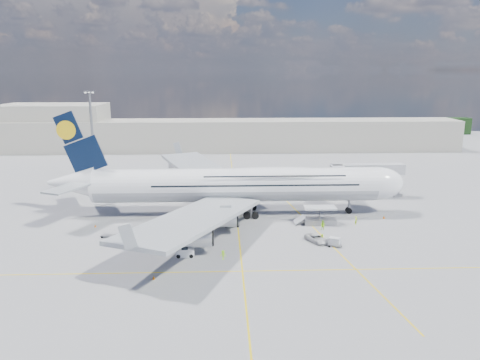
{
  "coord_description": "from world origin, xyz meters",
  "views": [
    {
      "loc": [
        -2.99,
        -88.77,
        31.08
      ],
      "look_at": [
        0.68,
        8.0,
        8.29
      ],
      "focal_mm": 35.0,
      "sensor_mm": 36.0,
      "label": 1
    }
  ],
  "objects_px": {
    "light_mast": "(92,135)",
    "cone_tail": "(95,226)",
    "baggage_tug": "(185,252)",
    "cargo_loader": "(319,218)",
    "cone_wing_right_outer": "(154,278)",
    "crew_van": "(322,238)",
    "dolly_nose_near": "(232,222)",
    "cone_wing_left_inner": "(210,201)",
    "dolly_row_b": "(144,235)",
    "jet_bridge": "(358,173)",
    "dolly_row_c": "(204,241)",
    "dolly_back": "(108,236)",
    "crew_wing": "(165,236)",
    "crew_nose": "(356,221)",
    "cone_nose": "(384,217)",
    "airliner": "(238,184)",
    "crew_loader": "(323,225)",
    "cone_wing_right_inner": "(200,235)",
    "service_van": "(317,238)",
    "crew_tug": "(223,255)",
    "dolly_row_a": "(139,227)",
    "catering_truck_outer": "(181,171)",
    "dolly_nose_far": "(334,242)",
    "catering_truck_inner": "(173,191)",
    "cone_wing_left_outer": "(210,192)"
  },
  "relations": [
    {
      "from": "cone_wing_left_inner",
      "to": "dolly_row_b",
      "type": "bearing_deg",
      "value": -116.5
    },
    {
      "from": "dolly_back",
      "to": "crew_wing",
      "type": "bearing_deg",
      "value": 2.26
    },
    {
      "from": "baggage_tug",
      "to": "service_van",
      "type": "xyz_separation_m",
      "value": [
        23.87,
        6.14,
        -0.14
      ]
    },
    {
      "from": "crew_tug",
      "to": "cone_wing_right_inner",
      "type": "height_order",
      "value": "crew_tug"
    },
    {
      "from": "dolly_row_b",
      "to": "dolly_row_a",
      "type": "bearing_deg",
      "value": 107.15
    },
    {
      "from": "cone_wing_left_outer",
      "to": "cone_tail",
      "type": "relative_size",
      "value": 1.16
    },
    {
      "from": "cone_wing_right_outer",
      "to": "dolly_back",
      "type": "bearing_deg",
      "value": 120.85
    },
    {
      "from": "crew_tug",
      "to": "cone_nose",
      "type": "height_order",
      "value": "crew_tug"
    },
    {
      "from": "dolly_row_a",
      "to": "crew_van",
      "type": "distance_m",
      "value": 36.41
    },
    {
      "from": "catering_truck_outer",
      "to": "dolly_nose_far",
      "type": "bearing_deg",
      "value": -29.74
    },
    {
      "from": "cone_wing_right_inner",
      "to": "crew_nose",
      "type": "bearing_deg",
      "value": 10.34
    },
    {
      "from": "service_van",
      "to": "crew_wing",
      "type": "bearing_deg",
      "value": 148.76
    },
    {
      "from": "crew_nose",
      "to": "cone_wing_right_inner",
      "type": "relative_size",
      "value": 3.74
    },
    {
      "from": "dolly_row_a",
      "to": "cone_wing_left_inner",
      "type": "distance_m",
      "value": 23.15
    },
    {
      "from": "dolly_nose_far",
      "to": "crew_nose",
      "type": "relative_size",
      "value": 1.62
    },
    {
      "from": "dolly_nose_far",
      "to": "crew_tug",
      "type": "distance_m",
      "value": 20.83
    },
    {
      "from": "airliner",
      "to": "service_van",
      "type": "bearing_deg",
      "value": -51.33
    },
    {
      "from": "crew_nose",
      "to": "cone_nose",
      "type": "bearing_deg",
      "value": -25.37
    },
    {
      "from": "dolly_row_c",
      "to": "cone_wing_left_inner",
      "type": "xyz_separation_m",
      "value": [
        0.42,
        27.38,
        -0.06
      ]
    },
    {
      "from": "airliner",
      "to": "crew_loader",
      "type": "height_order",
      "value": "airliner"
    },
    {
      "from": "dolly_row_a",
      "to": "crew_tug",
      "type": "height_order",
      "value": "crew_tug"
    },
    {
      "from": "airliner",
      "to": "dolly_row_b",
      "type": "height_order",
      "value": "airliner"
    },
    {
      "from": "catering_truck_outer",
      "to": "cone_nose",
      "type": "height_order",
      "value": "catering_truck_outer"
    },
    {
      "from": "dolly_nose_near",
      "to": "service_van",
      "type": "bearing_deg",
      "value": -52.31
    },
    {
      "from": "catering_truck_inner",
      "to": "crew_van",
      "type": "height_order",
      "value": "catering_truck_inner"
    },
    {
      "from": "crew_wing",
      "to": "cone_tail",
      "type": "bearing_deg",
      "value": 82.94
    },
    {
      "from": "dolly_back",
      "to": "crew_tug",
      "type": "xyz_separation_m",
      "value": [
        21.89,
        -11.7,
        0.53
      ]
    },
    {
      "from": "dolly_nose_near",
      "to": "crew_wing",
      "type": "bearing_deg",
      "value": -169.25
    },
    {
      "from": "airliner",
      "to": "crew_tug",
      "type": "height_order",
      "value": "airliner"
    },
    {
      "from": "crew_van",
      "to": "dolly_nose_near",
      "type": "bearing_deg",
      "value": 40.26
    },
    {
      "from": "airliner",
      "to": "light_mast",
      "type": "distance_m",
      "value": 53.72
    },
    {
      "from": "jet_bridge",
      "to": "dolly_row_c",
      "type": "relative_size",
      "value": 6.62
    },
    {
      "from": "crew_wing",
      "to": "cone_wing_right_inner",
      "type": "xyz_separation_m",
      "value": [
        6.29,
        2.28,
        -0.7
      ]
    },
    {
      "from": "crew_wing",
      "to": "crew_tug",
      "type": "height_order",
      "value": "crew_wing"
    },
    {
      "from": "jet_bridge",
      "to": "dolly_row_c",
      "type": "xyz_separation_m",
      "value": [
        -36.38,
        -28.15,
        -6.55
      ]
    },
    {
      "from": "cone_wing_right_outer",
      "to": "catering_truck_inner",
      "type": "bearing_deg",
      "value": 91.91
    },
    {
      "from": "baggage_tug",
      "to": "cone_tail",
      "type": "xyz_separation_m",
      "value": [
        -19.45,
        16.26,
        -0.59
      ]
    },
    {
      "from": "light_mast",
      "to": "cone_tail",
      "type": "distance_m",
      "value": 45.74
    },
    {
      "from": "dolly_back",
      "to": "cone_wing_left_outer",
      "type": "distance_m",
      "value": 36.86
    },
    {
      "from": "airliner",
      "to": "dolly_nose_near",
      "type": "relative_size",
      "value": 23.48
    },
    {
      "from": "cargo_loader",
      "to": "cone_wing_right_outer",
      "type": "height_order",
      "value": "cargo_loader"
    },
    {
      "from": "dolly_back",
      "to": "cone_wing_right_outer",
      "type": "bearing_deg",
      "value": -43.94
    },
    {
      "from": "dolly_row_a",
      "to": "dolly_row_c",
      "type": "height_order",
      "value": "dolly_row_a"
    },
    {
      "from": "dolly_row_a",
      "to": "catering_truck_outer",
      "type": "height_order",
      "value": "catering_truck_outer"
    },
    {
      "from": "dolly_row_b",
      "to": "cone_wing_right_outer",
      "type": "bearing_deg",
      "value": -77.9
    },
    {
      "from": "airliner",
      "to": "dolly_row_a",
      "type": "height_order",
      "value": "airliner"
    },
    {
      "from": "dolly_nose_near",
      "to": "crew_van",
      "type": "xyz_separation_m",
      "value": [
        16.56,
        -9.36,
        -0.23
      ]
    },
    {
      "from": "airliner",
      "to": "dolly_row_c",
      "type": "xyz_separation_m",
      "value": [
        -6.83,
        -17.21,
        -6.57
      ]
    },
    {
      "from": "jet_bridge",
      "to": "crew_loader",
      "type": "xyz_separation_m",
      "value": [
        -12.93,
        -21.98,
        -5.85
      ]
    },
    {
      "from": "dolly_row_a",
      "to": "light_mast",
      "type": "bearing_deg",
      "value": 114.48
    }
  ]
}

